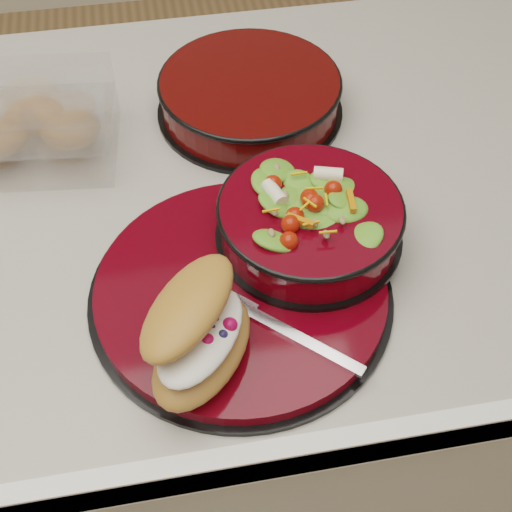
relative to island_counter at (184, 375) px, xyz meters
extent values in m
cube|color=olive|center=(0.00, 0.00, -0.46)|extent=(4.00, 4.00, 0.01)
cube|color=silver|center=(0.00, 0.00, -0.02)|extent=(1.16, 0.66, 0.86)
cube|color=#B4B0A5|center=(0.00, 0.00, 0.43)|extent=(1.24, 0.74, 0.04)
cube|color=white|center=(0.00, -0.36, 0.43)|extent=(1.24, 0.02, 0.05)
cylinder|color=black|center=(0.07, -0.18, 0.45)|extent=(0.32, 0.32, 0.01)
cylinder|color=#500209|center=(0.07, -0.18, 0.46)|extent=(0.31, 0.31, 0.01)
torus|color=black|center=(0.08, -0.19, 0.46)|extent=(0.17, 0.17, 0.01)
cylinder|color=black|center=(0.16, -0.13, 0.47)|extent=(0.21, 0.21, 0.01)
cylinder|color=#500209|center=(0.16, -0.13, 0.49)|extent=(0.19, 0.19, 0.04)
torus|color=black|center=(0.16, -0.13, 0.51)|extent=(0.20, 0.20, 0.01)
ellipsoid|color=#487B22|center=(0.16, -0.13, 0.50)|extent=(0.17, 0.17, 0.07)
sphere|color=red|center=(0.20, -0.13, 0.54)|extent=(0.02, 0.02, 0.02)
sphere|color=red|center=(0.19, -0.10, 0.54)|extent=(0.02, 0.02, 0.02)
sphere|color=red|center=(0.16, -0.09, 0.54)|extent=(0.02, 0.02, 0.02)
sphere|color=red|center=(0.13, -0.10, 0.54)|extent=(0.02, 0.02, 0.02)
sphere|color=red|center=(0.12, -0.13, 0.54)|extent=(0.02, 0.02, 0.02)
sphere|color=red|center=(0.13, -0.16, 0.54)|extent=(0.02, 0.02, 0.02)
sphere|color=red|center=(0.16, -0.17, 0.54)|extent=(0.02, 0.02, 0.02)
sphere|color=red|center=(0.19, -0.16, 0.54)|extent=(0.02, 0.02, 0.02)
cylinder|color=silver|center=(0.19, -0.09, 0.54)|extent=(0.03, 0.04, 0.02)
cylinder|color=silver|center=(0.12, -0.11, 0.54)|extent=(0.04, 0.03, 0.02)
cube|color=orange|center=(0.14, -0.16, 0.54)|extent=(0.03, 0.03, 0.01)
cube|color=orange|center=(0.20, -0.14, 0.54)|extent=(0.03, 0.02, 0.01)
ellipsoid|color=#B37436|center=(0.02, -0.27, 0.48)|extent=(0.14, 0.16, 0.04)
ellipsoid|color=white|center=(0.02, -0.27, 0.51)|extent=(0.12, 0.13, 0.02)
ellipsoid|color=#B37436|center=(0.02, -0.25, 0.53)|extent=(0.13, 0.15, 0.03)
sphere|color=#BB0D3B|center=(0.00, -0.27, 0.51)|extent=(0.01, 0.01, 0.01)
sphere|color=#BB0D3B|center=(0.03, -0.28, 0.51)|extent=(0.01, 0.01, 0.01)
sphere|color=#BB0D3B|center=(0.05, -0.26, 0.51)|extent=(0.01, 0.01, 0.01)
sphere|color=#191947|center=(0.02, -0.26, 0.51)|extent=(0.01, 0.01, 0.01)
sphere|color=#191947|center=(0.04, -0.26, 0.51)|extent=(0.01, 0.01, 0.01)
sphere|color=#191947|center=(0.02, -0.27, 0.51)|extent=(0.01, 0.01, 0.01)
sphere|color=#191947|center=(0.04, -0.27, 0.51)|extent=(0.01, 0.01, 0.01)
sphere|color=#191947|center=(0.01, -0.27, 0.51)|extent=(0.01, 0.01, 0.01)
sphere|color=#191947|center=(0.04, -0.26, 0.51)|extent=(0.01, 0.01, 0.01)
cube|color=silver|center=(0.13, -0.26, 0.47)|extent=(0.10, 0.10, 0.00)
cube|color=silver|center=(0.07, -0.21, 0.47)|extent=(0.04, 0.04, 0.00)
cube|color=white|center=(-0.14, 0.09, 0.47)|extent=(0.21, 0.17, 0.05)
cube|color=white|center=(-0.14, 0.09, 0.52)|extent=(0.21, 0.17, 0.04)
ellipsoid|color=#B37436|center=(-0.10, 0.09, 0.47)|extent=(0.08, 0.06, 0.04)
ellipsoid|color=#B37436|center=(-0.14, 0.13, 0.47)|extent=(0.08, 0.06, 0.04)
cylinder|color=black|center=(0.14, 0.12, 0.45)|extent=(0.25, 0.25, 0.01)
cylinder|color=#410604|center=(0.14, 0.12, 0.48)|extent=(0.23, 0.23, 0.05)
torus|color=black|center=(0.14, 0.12, 0.50)|extent=(0.24, 0.24, 0.01)
camera|label=1|loc=(0.01, -0.63, 1.06)|focal=50.00mm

